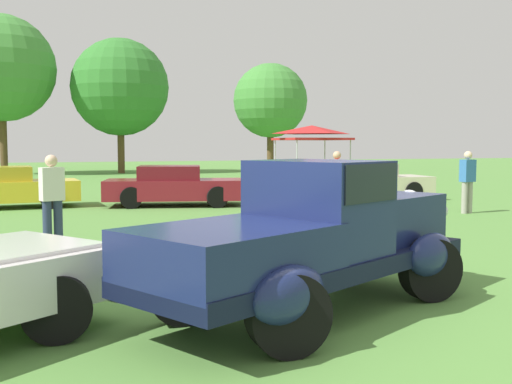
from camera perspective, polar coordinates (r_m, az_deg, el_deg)
ground_plane at (r=7.00m, az=6.06°, el=-11.13°), size 120.00×120.00×0.00m
feature_pickup_truck at (r=6.84m, az=5.38°, el=-4.05°), size 4.61×3.34×1.70m
show_car_yellow at (r=19.42m, az=-22.44°, el=0.37°), size 4.23×1.93×1.22m
show_car_burgundy at (r=18.80m, az=-7.65°, el=0.54°), size 4.47×2.64×1.22m
show_car_cream at (r=20.84m, az=10.39°, el=0.89°), size 4.19×2.01×1.22m
spectator_between_cars at (r=17.54m, az=19.08°, el=1.08°), size 0.44×0.31×1.69m
spectator_by_row at (r=11.68m, az=-18.45°, el=-0.50°), size 0.45×0.35×1.69m
spectator_far_side at (r=16.66m, az=7.52°, el=1.12°), size 0.44×0.46×1.69m
canopy_tent_left_field at (r=27.62m, az=5.22°, el=5.60°), size 2.82×2.82×2.71m
treeline_mid_left at (r=40.89m, az=-22.64°, el=10.58°), size 6.48×6.48×9.71m
treeline_center at (r=40.63m, az=-12.54°, el=9.48°), size 6.20×6.20×8.60m
treeline_mid_right at (r=40.70m, az=1.35°, el=8.48°), size 4.87×4.87×7.16m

